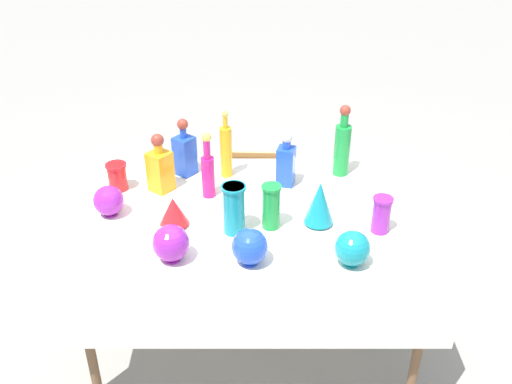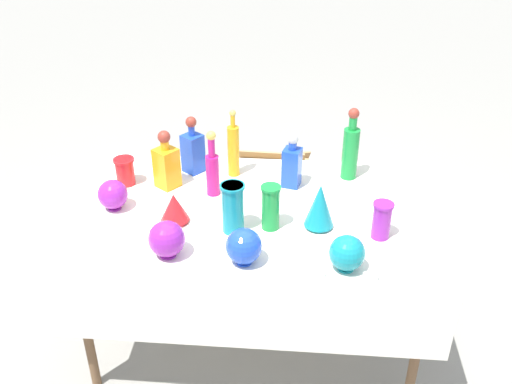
{
  "view_description": "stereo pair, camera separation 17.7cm",
  "coord_description": "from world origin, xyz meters",
  "px_view_note": "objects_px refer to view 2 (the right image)",
  "views": [
    {
      "loc": [
        0.01,
        -2.26,
        2.2
      ],
      "look_at": [
        0.0,
        0.0,
        0.86
      ],
      "focal_mm": 40.0,
      "sensor_mm": 36.0,
      "label": 1
    },
    {
      "loc": [
        0.19,
        -2.26,
        2.2
      ],
      "look_at": [
        0.0,
        0.0,
        0.86
      ],
      "focal_mm": 40.0,
      "sensor_mm": 36.0,
      "label": 2
    }
  ],
  "objects_px": {
    "tall_bottle_1": "(351,149)",
    "slender_vase_2": "(271,206)",
    "round_bowl_0": "(244,246)",
    "tall_bottle_0": "(233,149)",
    "fluted_vase_0": "(174,207)",
    "round_bowl_2": "(113,194)",
    "fluted_vase_1": "(320,205)",
    "tall_bottle_2": "(212,169)",
    "square_decanter_2": "(166,164)",
    "round_bowl_1": "(167,239)",
    "cardboard_box_behind_right": "(282,186)",
    "square_decanter_1": "(193,150)",
    "round_bowl_3": "(347,253)",
    "slender_vase_0": "(382,219)",
    "square_decanter_0": "(292,164)",
    "slender_vase_1": "(125,170)",
    "slender_vase_3": "(233,207)",
    "cardboard_box_behind_left": "(270,193)"
  },
  "relations": [
    {
      "from": "fluted_vase_1",
      "to": "square_decanter_0",
      "type": "bearing_deg",
      "value": 110.12
    },
    {
      "from": "tall_bottle_0",
      "to": "slender_vase_1",
      "type": "bearing_deg",
      "value": -165.08
    },
    {
      "from": "square_decanter_0",
      "to": "slender_vase_1",
      "type": "relative_size",
      "value": 2.02
    },
    {
      "from": "fluted_vase_1",
      "to": "round_bowl_0",
      "type": "xyz_separation_m",
      "value": [
        -0.31,
        -0.29,
        -0.03
      ]
    },
    {
      "from": "tall_bottle_1",
      "to": "fluted_vase_0",
      "type": "relative_size",
      "value": 2.66
    },
    {
      "from": "fluted_vase_1",
      "to": "round_bowl_3",
      "type": "xyz_separation_m",
      "value": [
        0.11,
        -0.3,
        -0.03
      ]
    },
    {
      "from": "tall_bottle_1",
      "to": "slender_vase_2",
      "type": "bearing_deg",
      "value": -127.01
    },
    {
      "from": "cardboard_box_behind_right",
      "to": "slender_vase_2",
      "type": "bearing_deg",
      "value": -90.16
    },
    {
      "from": "square_decanter_0",
      "to": "fluted_vase_0",
      "type": "xyz_separation_m",
      "value": [
        -0.52,
        -0.38,
        -0.04
      ]
    },
    {
      "from": "slender_vase_0",
      "to": "square_decanter_0",
      "type": "bearing_deg",
      "value": 133.55
    },
    {
      "from": "square_decanter_1",
      "to": "square_decanter_2",
      "type": "distance_m",
      "value": 0.2
    },
    {
      "from": "round_bowl_1",
      "to": "round_bowl_0",
      "type": "bearing_deg",
      "value": -3.92
    },
    {
      "from": "square_decanter_0",
      "to": "slender_vase_2",
      "type": "bearing_deg",
      "value": -102.08
    },
    {
      "from": "square_decanter_1",
      "to": "round_bowl_3",
      "type": "relative_size",
      "value": 2.01
    },
    {
      "from": "tall_bottle_2",
      "to": "slender_vase_2",
      "type": "height_order",
      "value": "tall_bottle_2"
    },
    {
      "from": "round_bowl_3",
      "to": "slender_vase_0",
      "type": "bearing_deg",
      "value": 56.18
    },
    {
      "from": "slender_vase_1",
      "to": "round_bowl_2",
      "type": "relative_size",
      "value": 0.96
    },
    {
      "from": "fluted_vase_1",
      "to": "round_bowl_2",
      "type": "distance_m",
      "value": 0.96
    },
    {
      "from": "slender_vase_0",
      "to": "slender_vase_2",
      "type": "distance_m",
      "value": 0.48
    },
    {
      "from": "fluted_vase_0",
      "to": "cardboard_box_behind_left",
      "type": "distance_m",
      "value": 1.44
    },
    {
      "from": "fluted_vase_0",
      "to": "round_bowl_0",
      "type": "height_order",
      "value": "round_bowl_0"
    },
    {
      "from": "square_decanter_0",
      "to": "round_bowl_1",
      "type": "relative_size",
      "value": 1.78
    },
    {
      "from": "round_bowl_0",
      "to": "tall_bottle_0",
      "type": "bearing_deg",
      "value": 99.74
    },
    {
      "from": "tall_bottle_2",
      "to": "square_decanter_2",
      "type": "distance_m",
      "value": 0.25
    },
    {
      "from": "tall_bottle_1",
      "to": "slender_vase_1",
      "type": "height_order",
      "value": "tall_bottle_1"
    },
    {
      "from": "tall_bottle_2",
      "to": "tall_bottle_0",
      "type": "bearing_deg",
      "value": 69.19
    },
    {
      "from": "slender_vase_1",
      "to": "fluted_vase_1",
      "type": "distance_m",
      "value": 1.02
    },
    {
      "from": "square_decanter_2",
      "to": "slender_vase_1",
      "type": "xyz_separation_m",
      "value": [
        -0.22,
        0.0,
        -0.05
      ]
    },
    {
      "from": "tall_bottle_0",
      "to": "round_bowl_2",
      "type": "height_order",
      "value": "tall_bottle_0"
    },
    {
      "from": "fluted_vase_1",
      "to": "slender_vase_2",
      "type": "bearing_deg",
      "value": -173.73
    },
    {
      "from": "fluted_vase_0",
      "to": "cardboard_box_behind_left",
      "type": "bearing_deg",
      "value": 73.46
    },
    {
      "from": "slender_vase_0",
      "to": "cardboard_box_behind_right",
      "type": "relative_size",
      "value": 0.32
    },
    {
      "from": "slender_vase_1",
      "to": "slender_vase_2",
      "type": "height_order",
      "value": "slender_vase_2"
    },
    {
      "from": "slender_vase_1",
      "to": "fluted_vase_0",
      "type": "bearing_deg",
      "value": -45.46
    },
    {
      "from": "slender_vase_1",
      "to": "round_bowl_3",
      "type": "relative_size",
      "value": 0.92
    },
    {
      "from": "tall_bottle_2",
      "to": "slender_vase_3",
      "type": "height_order",
      "value": "tall_bottle_2"
    },
    {
      "from": "tall_bottle_0",
      "to": "tall_bottle_2",
      "type": "height_order",
      "value": "tall_bottle_0"
    },
    {
      "from": "tall_bottle_1",
      "to": "round_bowl_1",
      "type": "distance_m",
      "value": 1.08
    },
    {
      "from": "slender_vase_0",
      "to": "round_bowl_1",
      "type": "bearing_deg",
      "value": -166.83
    },
    {
      "from": "slender_vase_1",
      "to": "cardboard_box_behind_left",
      "type": "relative_size",
      "value": 0.27
    },
    {
      "from": "cardboard_box_behind_right",
      "to": "square_decanter_2",
      "type": "bearing_deg",
      "value": -115.94
    },
    {
      "from": "slender_vase_3",
      "to": "round_bowl_0",
      "type": "xyz_separation_m",
      "value": [
        0.07,
        -0.23,
        -0.04
      ]
    },
    {
      "from": "fluted_vase_0",
      "to": "round_bowl_2",
      "type": "distance_m",
      "value": 0.32
    },
    {
      "from": "square_decanter_2",
      "to": "cardboard_box_behind_right",
      "type": "relative_size",
      "value": 0.58
    },
    {
      "from": "square_decanter_0",
      "to": "round_bowl_0",
      "type": "bearing_deg",
      "value": -105.02
    },
    {
      "from": "square_decanter_1",
      "to": "square_decanter_2",
      "type": "height_order",
      "value": "square_decanter_1"
    },
    {
      "from": "tall_bottle_1",
      "to": "square_decanter_1",
      "type": "relative_size",
      "value": 1.24
    },
    {
      "from": "tall_bottle_1",
      "to": "round_bowl_3",
      "type": "xyz_separation_m",
      "value": [
        -0.05,
        -0.77,
        -0.08
      ]
    },
    {
      "from": "fluted_vase_0",
      "to": "round_bowl_2",
      "type": "bearing_deg",
      "value": 164.22
    },
    {
      "from": "slender_vase_3",
      "to": "cardboard_box_behind_right",
      "type": "relative_size",
      "value": 0.44
    }
  ]
}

